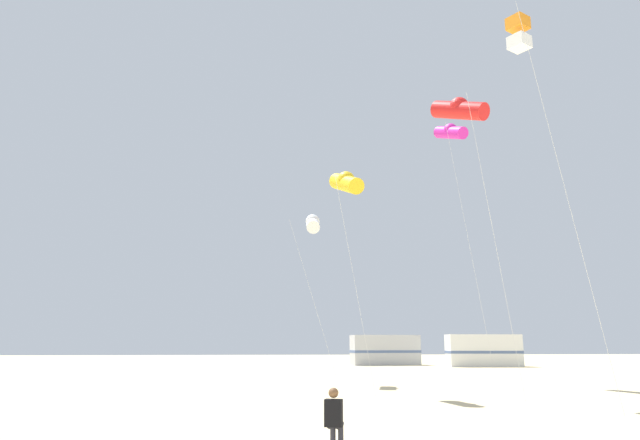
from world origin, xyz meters
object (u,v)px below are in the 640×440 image
kite_flyer_standing (334,416)px  kite_box_orange (519,34)px  rv_van_silver (385,350)px  rv_van_white (483,351)px  kite_tube_magenta (451,132)px  kite_tube_scarlet (459,109)px  kite_tube_gold (346,183)px  kite_tube_white (313,223)px

kite_flyer_standing → kite_box_orange: size_ratio=0.09×
rv_van_silver → rv_van_white: size_ratio=1.00×
kite_tube_magenta → kite_tube_scarlet: 10.10m
kite_tube_gold → rv_van_white: (16.36, 27.58, -7.41)m
kite_tube_gold → kite_tube_magenta: kite_tube_magenta is taller
kite_box_orange → kite_tube_white: size_ratio=1.41×
rv_van_white → kite_tube_white: bearing=-125.7°
kite_tube_magenta → rv_van_white: 26.37m
kite_tube_gold → kite_box_orange: 9.08m
kite_box_orange → rv_van_white: (11.44, 34.39, -10.86)m
kite_tube_scarlet → rv_van_white: kite_tube_scarlet is taller
kite_tube_scarlet → rv_van_silver: 36.71m
kite_box_orange → kite_tube_magenta: bearing=81.3°
kite_flyer_standing → rv_van_silver: bearing=-85.5°
kite_tube_white → rv_van_silver: (9.21, 25.03, -7.04)m
kite_tube_scarlet → kite_tube_white: (-4.90, 10.12, -2.62)m
kite_tube_gold → rv_van_white: bearing=59.3°
kite_tube_scarlet → rv_van_white: (12.28, 30.64, -9.66)m
kite_tube_scarlet → kite_tube_white: size_ratio=1.29×
kite_flyer_standing → kite_tube_white: bearing=-75.9°
kite_flyer_standing → kite_tube_magenta: kite_tube_magenta is taller
kite_tube_magenta → kite_tube_scarlet: kite_tube_magenta is taller
kite_flyer_standing → kite_tube_scarlet: size_ratio=0.10×
rv_van_white → kite_tube_gold: bearing=-116.5°
kite_flyer_standing → kite_tube_white: size_ratio=0.13×
kite_flyer_standing → kite_tube_white: 20.65m
kite_tube_scarlet → rv_van_white: bearing=68.2°
kite_tube_white → rv_van_white: size_ratio=1.39×
kite_box_orange → kite_tube_scarlet: kite_box_orange is taller
kite_flyer_standing → kite_tube_gold: 14.69m
kite_tube_gold → kite_box_orange: bearing=-54.1°
kite_tube_magenta → kite_flyer_standing: bearing=-116.2°
kite_flyer_standing → rv_van_silver: (10.47, 44.11, 0.78)m
kite_tube_gold → kite_tube_magenta: bearing=42.1°
kite_tube_gold → kite_tube_scarlet: (4.08, -3.06, 2.26)m
kite_tube_white → rv_van_silver: 27.59m
kite_tube_white → rv_van_silver: kite_tube_white is taller
kite_box_orange → kite_tube_gold: bearing=125.9°
rv_van_white → kite_tube_scarlet: bearing=-107.7°
kite_flyer_standing → rv_van_silver: size_ratio=0.18×
rv_van_silver → kite_tube_gold: bearing=-108.4°
kite_tube_gold → kite_tube_scarlet: 5.58m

